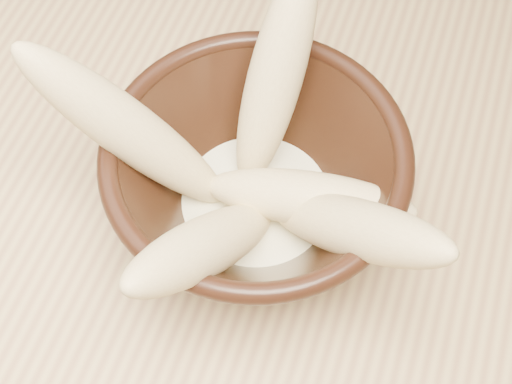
# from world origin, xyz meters

# --- Properties ---
(table) EXTENTS (1.20, 0.80, 0.75)m
(table) POSITION_xyz_m (0.00, 0.00, 0.67)
(table) COLOR tan
(table) RESTS_ON ground
(bowl) EXTENTS (0.22, 0.22, 0.12)m
(bowl) POSITION_xyz_m (-0.11, -0.06, 0.82)
(bowl) COLOR black
(bowl) RESTS_ON table
(milk_puddle) EXTENTS (0.12, 0.12, 0.02)m
(milk_puddle) POSITION_xyz_m (-0.11, -0.06, 0.79)
(milk_puddle) COLOR #F5F0C5
(milk_puddle) RESTS_ON bowl
(banana_upright) EXTENTS (0.06, 0.14, 0.17)m
(banana_upright) POSITION_xyz_m (-0.12, 0.00, 0.87)
(banana_upright) COLOR tan
(banana_upright) RESTS_ON bowl
(banana_left) EXTENTS (0.16, 0.06, 0.18)m
(banana_left) POSITION_xyz_m (-0.20, -0.08, 0.87)
(banana_left) COLOR tan
(banana_left) RESTS_ON bowl
(banana_right) EXTENTS (0.16, 0.11, 0.15)m
(banana_right) POSITION_xyz_m (-0.03, -0.09, 0.85)
(banana_right) COLOR tan
(banana_right) RESTS_ON bowl
(banana_across) EXTENTS (0.16, 0.05, 0.07)m
(banana_across) POSITION_xyz_m (-0.07, -0.06, 0.83)
(banana_across) COLOR tan
(banana_across) RESTS_ON bowl
(banana_front) EXTENTS (0.09, 0.16, 0.14)m
(banana_front) POSITION_xyz_m (-0.12, -0.13, 0.85)
(banana_front) COLOR tan
(banana_front) RESTS_ON bowl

